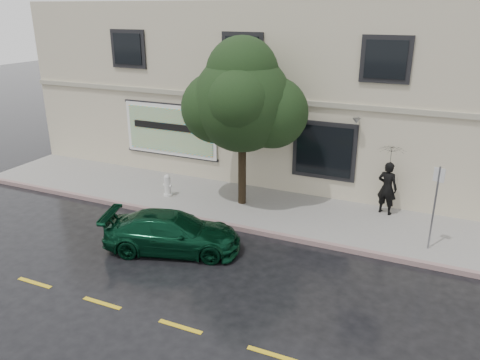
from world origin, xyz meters
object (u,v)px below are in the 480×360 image
at_px(pedestrian, 387,188).
at_px(fire_hydrant, 168,185).
at_px(street_tree, 242,103).
at_px(car, 172,232).

distance_m(pedestrian, fire_hydrant, 7.81).
relative_size(street_tree, fire_hydrant, 6.34).
height_order(car, street_tree, street_tree).
relative_size(pedestrian, street_tree, 0.35).
bearing_deg(fire_hydrant, street_tree, 2.41).
xyz_separation_m(car, pedestrian, (5.38, 4.94, 0.49)).
bearing_deg(street_tree, pedestrian, 13.52).
relative_size(pedestrian, fire_hydrant, 2.20).
bearing_deg(car, pedestrian, -64.52).
height_order(street_tree, fire_hydrant, street_tree).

